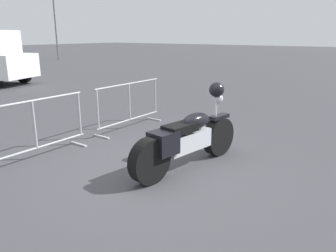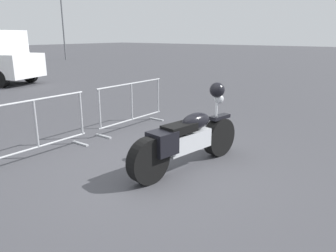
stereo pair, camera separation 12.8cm
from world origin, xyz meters
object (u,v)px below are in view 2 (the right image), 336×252
object	(u,v)px
motorcycle	(188,138)
street_lamp	(62,15)
crowd_barrier_near	(36,128)
crowd_barrier_far	(132,105)

from	to	relation	value
motorcycle	street_lamp	distance (m)	25.76
motorcycle	street_lamp	world-z (taller)	street_lamp
crowd_barrier_near	crowd_barrier_far	bearing A→B (deg)	0.00
motorcycle	crowd_barrier_near	distance (m)	2.68
motorcycle	street_lamp	bearing A→B (deg)	67.13
street_lamp	crowd_barrier_far	bearing A→B (deg)	-122.47
motorcycle	street_lamp	xyz separation A→B (m)	(13.52, 21.70, 3.20)
motorcycle	crowd_barrier_far	xyz separation A→B (m)	(1.23, 2.39, 0.04)
motorcycle	crowd_barrier_near	world-z (taller)	motorcycle
crowd_barrier_near	street_lamp	bearing A→B (deg)	52.65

